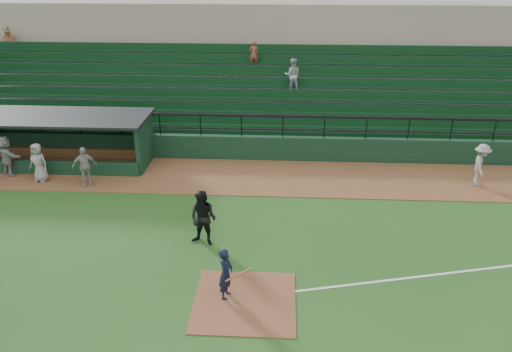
{
  "coord_description": "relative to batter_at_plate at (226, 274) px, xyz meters",
  "views": [
    {
      "loc": [
        1.02,
        -13.11,
        9.5
      ],
      "look_at": [
        0.0,
        5.0,
        1.4
      ],
      "focal_mm": 35.58,
      "sensor_mm": 36.0,
      "label": 1
    }
  ],
  "objects": [
    {
      "name": "ground",
      "position": [
        0.56,
        0.79,
        -0.83
      ],
      "size": [
        90.0,
        90.0,
        0.0
      ],
      "primitive_type": "plane",
      "color": "#234F19",
      "rests_on": "ground"
    },
    {
      "name": "warning_track",
      "position": [
        0.56,
        8.79,
        -0.82
      ],
      "size": [
        40.0,
        4.0,
        0.03
      ],
      "primitive_type": "cube",
      "color": "brown",
      "rests_on": "ground"
    },
    {
      "name": "home_plate_dirt",
      "position": [
        0.56,
        -0.21,
        -0.82
      ],
      "size": [
        3.0,
        3.0,
        0.03
      ],
      "primitive_type": "cube",
      "color": "brown",
      "rests_on": "ground"
    },
    {
      "name": "foul_line",
      "position": [
        8.56,
        1.99,
        -0.83
      ],
      "size": [
        17.49,
        4.44,
        0.01
      ],
      "primitive_type": "cube",
      "rotation": [
        0.0,
        0.0,
        0.24
      ],
      "color": "white",
      "rests_on": "ground"
    },
    {
      "name": "stadium_structure",
      "position": [
        0.56,
        17.25,
        1.47
      ],
      "size": [
        38.0,
        13.08,
        6.4
      ],
      "color": "#10311B",
      "rests_on": "ground"
    },
    {
      "name": "dugout",
      "position": [
        -9.19,
        10.35,
        0.5
      ],
      "size": [
        8.9,
        3.2,
        2.42
      ],
      "color": "#10311B",
      "rests_on": "ground"
    },
    {
      "name": "batter_at_plate",
      "position": [
        0.0,
        0.0,
        0.0
      ],
      "size": [
        1.05,
        0.7,
        1.66
      ],
      "color": "black",
      "rests_on": "ground"
    },
    {
      "name": "umpire",
      "position": [
        -1.11,
        2.97,
        0.18
      ],
      "size": [
        1.16,
        1.02,
        2.02
      ],
      "primitive_type": "imported",
      "rotation": [
        0.0,
        0.0,
        -0.3
      ],
      "color": "black",
      "rests_on": "ground"
    },
    {
      "name": "runner",
      "position": [
        10.19,
        8.49,
        0.14
      ],
      "size": [
        0.96,
        1.34,
        1.88
      ],
      "primitive_type": "imported",
      "rotation": [
        0.0,
        0.0,
        1.34
      ],
      "color": "#9B9691",
      "rests_on": "warning_track"
    },
    {
      "name": "dugout_player_a",
      "position": [
        -7.0,
        7.48,
        0.09
      ],
      "size": [
        1.13,
        0.84,
        1.78
      ],
      "primitive_type": "imported",
      "rotation": [
        0.0,
        0.0,
        0.44
      ],
      "color": "#A7A29C",
      "rests_on": "warning_track"
    },
    {
      "name": "dugout_player_b",
      "position": [
        -9.21,
        7.82,
        0.08
      ],
      "size": [
        0.97,
        0.74,
        1.77
      ],
      "primitive_type": "imported",
      "rotation": [
        0.0,
        0.0,
        -0.22
      ],
      "color": "#98948E",
      "rests_on": "warning_track"
    },
    {
      "name": "dugout_player_c",
      "position": [
        -10.96,
        8.39,
        0.14
      ],
      "size": [
        1.75,
        1.42,
        1.87
      ],
      "primitive_type": "imported",
      "rotation": [
        0.0,
        0.0,
        2.56
      ],
      "color": "#9A9590",
      "rests_on": "warning_track"
    }
  ]
}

